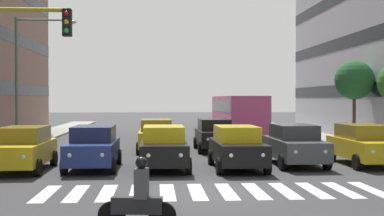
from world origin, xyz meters
The scene contains 14 objects.
ground_plane centered at (0.00, 0.00, 0.00)m, with size 180.00×180.00×0.00m, color #38383A.
crosswalk_markings centered at (0.00, 0.00, 0.00)m, with size 10.35×2.80×0.01m.
car_0 centered at (-7.10, -5.63, 0.89)m, with size 2.02×4.44×1.72m.
car_1 centered at (-4.16, -5.81, 0.89)m, with size 2.02×4.44×1.72m.
car_2 centered at (-1.55, -4.84, 0.89)m, with size 2.02×4.44×1.72m.
car_3 centered at (1.38, -5.02, 0.89)m, with size 2.02×4.44×1.72m.
car_4 centered at (4.20, -5.31, 0.89)m, with size 2.02×4.44×1.72m.
car_5 centered at (6.87, -4.93, 0.89)m, with size 2.02×4.44×1.72m.
car_row2_0 centered at (-1.46, -12.01, 0.89)m, with size 2.02×4.44×1.72m.
car_row2_1 centered at (1.68, -11.80, 0.89)m, with size 2.02×4.44×1.72m.
bus_behind_traffic centered at (-4.16, -20.77, 1.86)m, with size 2.78×10.50×3.00m.
motorcycle_with_rider centered at (2.07, 4.30, 0.65)m, with size 1.70×0.40×1.57m.
street_lamp_right centered at (8.80, -13.34, 4.59)m, with size 3.38×0.28×7.18m.
street_tree_2 centered at (-10.34, -14.76, 3.94)m, with size 2.37×2.37×5.00m.
Camera 1 is at (1.69, 15.21, 2.82)m, focal length 47.40 mm.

